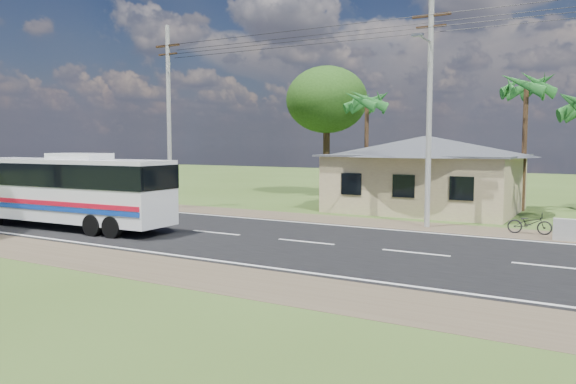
% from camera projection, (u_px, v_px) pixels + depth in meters
% --- Properties ---
extents(ground, '(120.00, 120.00, 0.00)m').
position_uv_depth(ground, '(306.00, 242.00, 22.46)').
color(ground, '#364B1B').
rests_on(ground, ground).
extents(road, '(120.00, 16.00, 0.03)m').
position_uv_depth(road, '(306.00, 242.00, 22.46)').
color(road, black).
rests_on(road, ground).
extents(house, '(12.40, 10.00, 5.00)m').
position_uv_depth(house, '(426.00, 166.00, 32.91)').
color(house, tan).
rests_on(house, ground).
extents(utility_poles, '(32.80, 2.22, 11.00)m').
position_uv_depth(utility_poles, '(422.00, 104.00, 26.20)').
color(utility_poles, '#9E9E99').
rests_on(utility_poles, ground).
extents(palm_mid, '(2.80, 2.80, 8.20)m').
position_uv_depth(palm_mid, '(526.00, 87.00, 32.17)').
color(palm_mid, '#47301E').
rests_on(palm_mid, ground).
extents(palm_far, '(2.80, 2.80, 7.70)m').
position_uv_depth(palm_far, '(367.00, 103.00, 37.65)').
color(palm_far, '#47301E').
rests_on(palm_far, ground).
extents(tree_behind_house, '(6.00, 6.00, 9.61)m').
position_uv_depth(tree_behind_house, '(327.00, 100.00, 41.34)').
color(tree_behind_house, '#47301E').
rests_on(tree_behind_house, ground).
extents(coach_bus, '(11.39, 2.90, 3.51)m').
position_uv_depth(coach_bus, '(66.00, 185.00, 25.97)').
color(coach_bus, silver).
rests_on(coach_bus, ground).
extents(motorcycle, '(1.86, 0.80, 0.95)m').
position_uv_depth(motorcycle, '(530.00, 223.00, 24.43)').
color(motorcycle, black).
rests_on(motorcycle, ground).
extents(small_car, '(2.26, 4.39, 1.43)m').
position_uv_depth(small_car, '(28.00, 196.00, 34.23)').
color(small_car, '#323134').
rests_on(small_car, ground).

